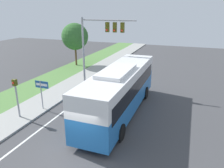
# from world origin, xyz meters

# --- Properties ---
(ground_plane) EXTENTS (80.00, 80.00, 0.00)m
(ground_plane) POSITION_xyz_m (0.00, 0.00, 0.00)
(ground_plane) COLOR #424244
(lane_divider_near) EXTENTS (0.14, 30.00, 0.01)m
(lane_divider_near) POSITION_xyz_m (-3.60, 0.00, 0.00)
(lane_divider_near) COLOR silver
(lane_divider_near) RESTS_ON ground_plane
(bus) EXTENTS (2.67, 11.17, 3.62)m
(bus) POSITION_xyz_m (0.54, 5.83, 1.98)
(bus) COLOR #236BB7
(bus) RESTS_ON ground_plane
(signal_gantry) EXTENTS (5.42, 0.41, 6.75)m
(signal_gantry) POSITION_xyz_m (-3.25, 10.89, 4.91)
(signal_gantry) COLOR #939399
(signal_gantry) RESTS_ON ground_plane
(pedestrian_signal) EXTENTS (0.28, 0.34, 2.93)m
(pedestrian_signal) POSITION_xyz_m (-5.97, 2.49, 2.01)
(pedestrian_signal) COLOR #939399
(pedestrian_signal) RESTS_ON ground_plane
(street_sign) EXTENTS (1.15, 0.08, 2.42)m
(street_sign) POSITION_xyz_m (-5.19, 4.22, 1.71)
(street_sign) COLOR #939399
(street_sign) RESTS_ON ground_plane
(roadside_tree) EXTENTS (3.55, 3.55, 5.67)m
(roadside_tree) POSITION_xyz_m (-9.76, 17.53, 3.99)
(roadside_tree) COLOR brown
(roadside_tree) RESTS_ON grass_verge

